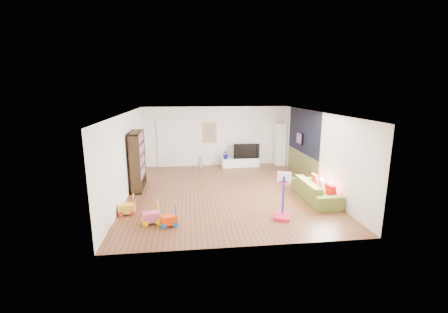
{
  "coord_description": "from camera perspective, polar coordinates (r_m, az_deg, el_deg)",
  "views": [
    {
      "loc": [
        -1.19,
        -9.76,
        3.44
      ],
      "look_at": [
        0.0,
        0.4,
        1.15
      ],
      "focal_mm": 24.0,
      "sensor_mm": 36.0,
      "label": 1
    }
  ],
  "objects": [
    {
      "name": "basketball_hoop",
      "position": [
        8.29,
        11.17,
        -7.41
      ],
      "size": [
        0.6,
        0.65,
        1.27
      ],
      "primitive_type": "cube",
      "rotation": [
        0.0,
        0.0,
        -0.38
      ],
      "color": "red",
      "rests_on": "ground"
    },
    {
      "name": "olive_wainscot",
      "position": [
        12.36,
        14.52,
        -1.56
      ],
      "size": [
        0.01,
        3.2,
        1.0
      ],
      "primitive_type": "cube",
      "color": "brown",
      "rests_on": "wall_right"
    },
    {
      "name": "artwork_right",
      "position": [
        12.31,
        14.17,
        3.4
      ],
      "size": [
        0.04,
        0.56,
        0.46
      ],
      "primitive_type": "cube",
      "color": "#7F3F8C",
      "rests_on": "wall_right"
    },
    {
      "name": "ride_on_yellow",
      "position": [
        8.9,
        -18.01,
        -8.78
      ],
      "size": [
        0.45,
        0.3,
        0.57
      ],
      "primitive_type": "cube",
      "rotation": [
        0.0,
        0.0,
        0.08
      ],
      "color": "yellow",
      "rests_on": "ground"
    },
    {
      "name": "doorway",
      "position": [
        13.7,
        -9.55,
        2.39
      ],
      "size": [
        1.45,
        0.06,
        2.1
      ],
      "primitive_type": "cube",
      "color": "white",
      "rests_on": "ground"
    },
    {
      "name": "wall_left",
      "position": [
        10.19,
        -18.19,
        0.15
      ],
      "size": [
        0.0,
        7.5,
        2.7
      ],
      "primitive_type": "cube",
      "color": "silver",
      "rests_on": "ground"
    },
    {
      "name": "tv",
      "position": [
        13.61,
        4.22,
        1.11
      ],
      "size": [
        1.18,
        0.16,
        0.68
      ],
      "primitive_type": "imported",
      "rotation": [
        0.0,
        0.0,
        -0.0
      ],
      "color": "black",
      "rests_on": "media_console"
    },
    {
      "name": "child",
      "position": [
        12.54,
        -4.54,
        -1.57
      ],
      "size": [
        0.33,
        0.29,
        0.75
      ],
      "primitive_type": "imported",
      "rotation": [
        0.0,
        0.0,
        3.65
      ],
      "color": "slate",
      "rests_on": "ground"
    },
    {
      "name": "pillow_right",
      "position": [
        10.57,
        16.99,
        -4.15
      ],
      "size": [
        0.1,
        0.36,
        0.36
      ],
      "primitive_type": "cube",
      "rotation": [
        0.0,
        0.0,
        -0.01
      ],
      "color": "#B62E1A",
      "rests_on": "sofa"
    },
    {
      "name": "wall_front",
      "position": [
        6.47,
        4.29,
        -6.24
      ],
      "size": [
        6.5,
        0.0,
        2.7
      ],
      "primitive_type": "cube",
      "color": "silver",
      "rests_on": "ground"
    },
    {
      "name": "sofa",
      "position": [
        10.03,
        17.09,
        -6.14
      ],
      "size": [
        0.85,
        2.14,
        0.62
      ],
      "primitive_type": "imported",
      "rotation": [
        0.0,
        0.0,
        1.58
      ],
      "color": "#5B6B27",
      "rests_on": "ground"
    },
    {
      "name": "ride_on_orange",
      "position": [
        7.92,
        -10.47,
        -11.15
      ],
      "size": [
        0.46,
        0.34,
        0.55
      ],
      "primitive_type": "cube",
      "rotation": [
        0.0,
        0.0,
        0.24
      ],
      "color": "#F33E02",
      "rests_on": "ground"
    },
    {
      "name": "wall_right",
      "position": [
        10.92,
        17.45,
        1.0
      ],
      "size": [
        0.0,
        7.5,
        2.7
      ],
      "primitive_type": "cube",
      "color": "white",
      "rests_on": "ground"
    },
    {
      "name": "vase_plant",
      "position": [
        13.45,
        0.36,
        0.45
      ],
      "size": [
        0.44,
        0.4,
        0.42
      ],
      "primitive_type": "imported",
      "rotation": [
        0.0,
        0.0,
        -0.21
      ],
      "color": "#090B93",
      "rests_on": "media_console"
    },
    {
      "name": "pillow_center",
      "position": [
        10.05,
        18.33,
        -5.1
      ],
      "size": [
        0.18,
        0.37,
        0.36
      ],
      "primitive_type": "cube",
      "rotation": [
        0.0,
        0.0,
        -0.25
      ],
      "color": "white",
      "rests_on": "sofa"
    },
    {
      "name": "bookshelf",
      "position": [
        10.87,
        -16.13,
        -0.77
      ],
      "size": [
        0.39,
        1.4,
        2.03
      ],
      "primitive_type": "cube",
      "rotation": [
        0.0,
        0.0,
        0.02
      ],
      "color": "#312213",
      "rests_on": "ground"
    },
    {
      "name": "tall_cabinet",
      "position": [
        14.08,
        10.61,
        2.31
      ],
      "size": [
        0.47,
        0.47,
        1.95
      ],
      "primitive_type": "cube",
      "rotation": [
        0.0,
        0.0,
        0.04
      ],
      "color": "white",
      "rests_on": "ground"
    },
    {
      "name": "ride_on_pink",
      "position": [
        8.16,
        -13.75,
        -10.43
      ],
      "size": [
        0.5,
        0.37,
        0.59
      ],
      "primitive_type": "cube",
      "rotation": [
        0.0,
        0.0,
        0.22
      ],
      "color": "#E7588C",
      "rests_on": "ground"
    },
    {
      "name": "media_console",
      "position": [
        13.65,
        3.15,
        -1.14
      ],
      "size": [
        1.72,
        0.54,
        0.4
      ],
      "primitive_type": "cube",
      "rotation": [
        0.0,
        0.0,
        0.07
      ],
      "color": "white",
      "rests_on": "ground"
    },
    {
      "name": "navy_accent",
      "position": [
        12.11,
        14.87,
        4.65
      ],
      "size": [
        0.01,
        3.2,
        1.7
      ],
      "primitive_type": "cube",
      "color": "black",
      "rests_on": "wall_right"
    },
    {
      "name": "wall_back",
      "position": [
        13.72,
        -1.62,
        3.85
      ],
      "size": [
        6.5,
        0.0,
        2.7
      ],
      "primitive_type": "cube",
      "color": "silver",
      "rests_on": "ground"
    },
    {
      "name": "painting_back",
      "position": [
        13.63,
        -2.67,
        4.63
      ],
      "size": [
        0.62,
        0.06,
        0.92
      ],
      "primitive_type": "cube",
      "color": "gold",
      "rests_on": "wall_back"
    },
    {
      "name": "pillow_left",
      "position": [
        9.56,
        19.66,
        -6.1
      ],
      "size": [
        0.2,
        0.4,
        0.38
      ],
      "primitive_type": "cube",
      "rotation": [
        0.0,
        0.0,
        0.26
      ],
      "color": "red",
      "rests_on": "sofa"
    },
    {
      "name": "floor",
      "position": [
        10.42,
        0.26,
        -6.67
      ],
      "size": [
        6.5,
        7.5,
        0.0
      ],
      "primitive_type": "cube",
      "color": "brown",
      "rests_on": "ground"
    },
    {
      "name": "ceiling",
      "position": [
        9.86,
        0.27,
        8.32
      ],
      "size": [
        6.5,
        7.5,
        0.0
      ],
      "primitive_type": "cube",
      "color": "white",
      "rests_on": "ground"
    }
  ]
}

